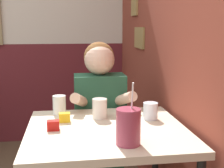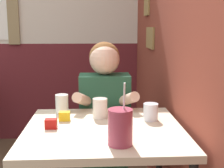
{
  "view_description": "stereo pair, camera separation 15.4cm",
  "coord_description": "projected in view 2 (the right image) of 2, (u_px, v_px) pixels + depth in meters",
  "views": [
    {
      "loc": [
        0.78,
        -1.19,
        1.29
      ],
      "look_at": [
        1.03,
        0.49,
        0.98
      ],
      "focal_mm": 50.0,
      "sensor_mm": 36.0,
      "label": 1
    },
    {
      "loc": [
        0.94,
        -1.21,
        1.29
      ],
      "look_at": [
        1.03,
        0.49,
        0.98
      ],
      "focal_mm": 50.0,
      "sensor_mm": 36.0,
      "label": 2
    }
  ],
  "objects": [
    {
      "name": "brick_wall_right",
      "position": [
        162.0,
        18.0,
        2.34
      ],
      "size": [
        0.08,
        4.31,
        2.7
      ],
      "color": "brown",
      "rests_on": "ground_plane"
    },
    {
      "name": "main_table",
      "position": [
        104.0,
        143.0,
        1.62
      ],
      "size": [
        0.81,
        0.76,
        0.78
      ],
      "color": "beige",
      "rests_on": "ground_plane"
    },
    {
      "name": "glass_far_side",
      "position": [
        100.0,
        108.0,
        1.77
      ],
      "size": [
        0.08,
        0.08,
        0.11
      ],
      "color": "silver",
      "rests_on": "main_table"
    },
    {
      "name": "glass_center",
      "position": [
        62.0,
        104.0,
        1.88
      ],
      "size": [
        0.08,
        0.08,
        0.11
      ],
      "color": "silver",
      "rests_on": "main_table"
    },
    {
      "name": "glass_near_pitcher",
      "position": [
        151.0,
        112.0,
        1.73
      ],
      "size": [
        0.08,
        0.08,
        0.09
      ],
      "color": "silver",
      "rests_on": "main_table"
    },
    {
      "name": "condiment_mustard",
      "position": [
        65.0,
        116.0,
        1.73
      ],
      "size": [
        0.06,
        0.04,
        0.05
      ],
      "color": "yellow",
      "rests_on": "main_table"
    },
    {
      "name": "back_wall",
      "position": [
        8.0,
        20.0,
        3.42
      ],
      "size": [
        5.83,
        0.09,
        2.7
      ],
      "color": "beige",
      "rests_on": "ground_plane"
    },
    {
      "name": "condiment_ketchup",
      "position": [
        51.0,
        124.0,
        1.59
      ],
      "size": [
        0.06,
        0.04,
        0.05
      ],
      "color": "#B7140F",
      "rests_on": "main_table"
    },
    {
      "name": "person_seated",
      "position": [
        105.0,
        124.0,
        2.15
      ],
      "size": [
        0.42,
        0.4,
        1.19
      ],
      "color": "#235138",
      "rests_on": "ground_plane"
    },
    {
      "name": "cocktail_pitcher",
      "position": [
        120.0,
        127.0,
        1.36
      ],
      "size": [
        0.11,
        0.11,
        0.28
      ],
      "color": "#99384C",
      "rests_on": "main_table"
    }
  ]
}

